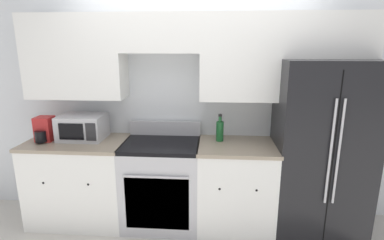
# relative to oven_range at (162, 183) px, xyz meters

# --- Properties ---
(ground_plane) EXTENTS (12.00, 12.00, 0.00)m
(ground_plane) POSITION_rel_oven_range_xyz_m (0.32, -0.31, -0.47)
(ground_plane) COLOR beige
(wall_back) EXTENTS (8.00, 0.39, 2.60)m
(wall_back) POSITION_rel_oven_range_xyz_m (0.34, 0.27, 1.04)
(wall_back) COLOR silver
(wall_back) RESTS_ON ground_plane
(lower_cabinets_left) EXTENTS (1.04, 0.64, 0.92)m
(lower_cabinets_left) POSITION_rel_oven_range_xyz_m (-0.91, -0.00, -0.00)
(lower_cabinets_left) COLOR white
(lower_cabinets_left) RESTS_ON ground_plane
(lower_cabinets_right) EXTENTS (0.80, 0.64, 0.92)m
(lower_cabinets_right) POSITION_rel_oven_range_xyz_m (0.78, -0.00, -0.00)
(lower_cabinets_right) COLOR white
(lower_cabinets_right) RESTS_ON ground_plane
(oven_range) EXTENTS (0.79, 0.65, 1.08)m
(oven_range) POSITION_rel_oven_range_xyz_m (0.00, 0.00, 0.00)
(oven_range) COLOR #B7B7BC
(oven_range) RESTS_ON ground_plane
(refrigerator) EXTENTS (0.89, 0.74, 1.78)m
(refrigerator) POSITION_rel_oven_range_xyz_m (1.62, 0.05, 0.42)
(refrigerator) COLOR black
(refrigerator) RESTS_ON ground_plane
(microwave) EXTENTS (0.47, 0.37, 0.26)m
(microwave) POSITION_rel_oven_range_xyz_m (-0.86, 0.08, 0.59)
(microwave) COLOR #B7B7BC
(microwave) RESTS_ON lower_cabinets_left
(bottle) EXTENTS (0.08, 0.08, 0.29)m
(bottle) POSITION_rel_oven_range_xyz_m (0.61, 0.11, 0.57)
(bottle) COLOR #195928
(bottle) RESTS_ON lower_cabinets_right
(coffee_maker) EXTENTS (0.17, 0.23, 0.26)m
(coffee_maker) POSITION_rel_oven_range_xyz_m (-1.23, -0.03, 0.57)
(coffee_maker) COLOR #B22323
(coffee_maker) RESTS_ON lower_cabinets_left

